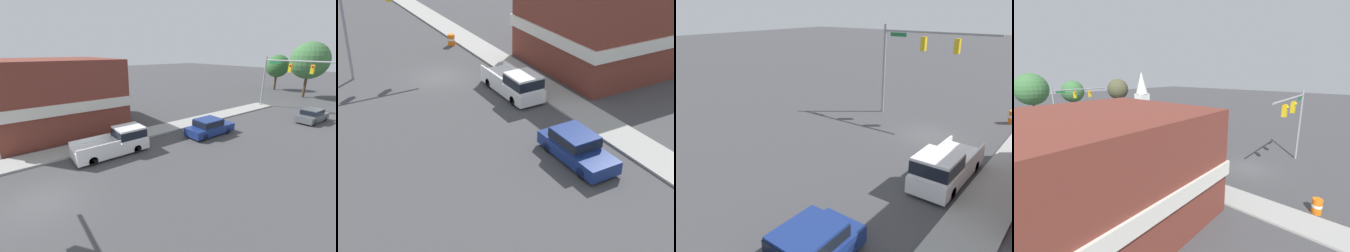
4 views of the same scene
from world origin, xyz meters
TOP-DOWN VIEW (x-y plane):
  - ground_plane at (0.00, 0.00)m, footprint 200.00×200.00m
  - sidewalk_curb at (-5.70, 0.00)m, footprint 2.40×60.00m
  - near_signal_assembly at (2.95, -2.88)m, footprint 9.04×0.49m
  - car_lead at (-1.90, 14.45)m, footprint 1.93×4.88m
  - pickup_truck_parked at (-3.30, 5.85)m, footprint 2.01×5.59m
  - construction_barrel at (-3.90, -6.47)m, footprint 0.64×0.64m
  - corner_brick_building at (-13.00, 3.73)m, footprint 11.50×11.00m

SIDE VIEW (x-z plane):
  - ground_plane at x=0.00m, z-range 0.00..0.00m
  - sidewalk_curb at x=-5.70m, z-range 0.00..0.14m
  - construction_barrel at x=-3.90m, z-range 0.01..1.02m
  - car_lead at x=-1.90m, z-range 0.03..1.61m
  - pickup_truck_parked at x=-3.30m, z-range -0.02..1.92m
  - corner_brick_building at x=-13.00m, z-range -0.05..6.80m
  - near_signal_assembly at x=2.95m, z-range 1.73..9.06m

